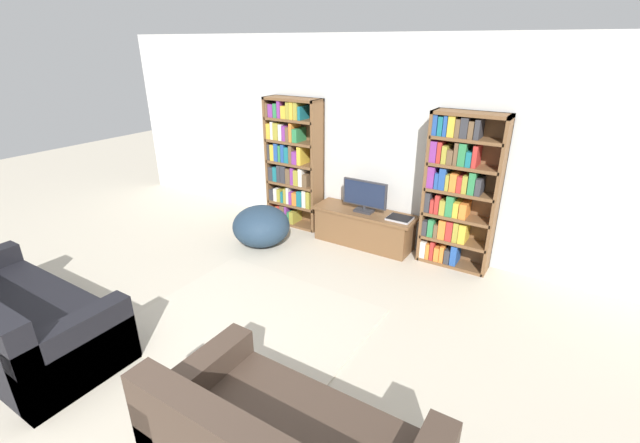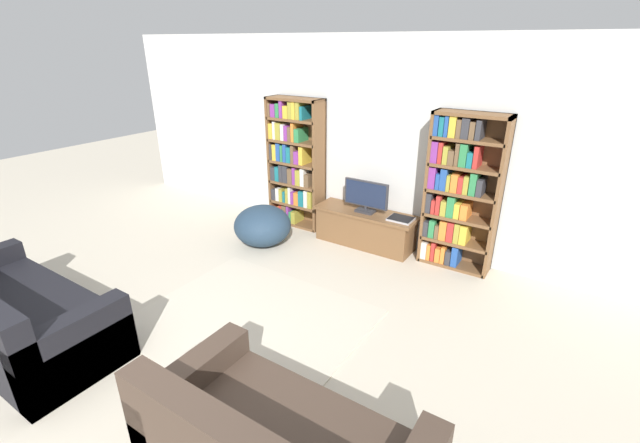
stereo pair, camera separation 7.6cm
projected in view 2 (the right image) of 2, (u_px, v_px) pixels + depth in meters
name	position (u px, v px, depth m)	size (l,w,h in m)	color
wall_back	(377.00, 144.00, 5.43)	(8.80, 0.06, 2.60)	silver
bookshelf_left	(295.00, 163.00, 6.04)	(0.82, 0.30, 1.81)	brown
bookshelf_right	(458.00, 192.00, 4.87)	(0.82, 0.30, 1.81)	brown
tv_stand	(365.00, 228.00, 5.62)	(1.36, 0.44, 0.47)	brown
television	(366.00, 196.00, 5.43)	(0.60, 0.16, 0.42)	#2D2D33
laptop	(401.00, 219.00, 5.27)	(0.30, 0.24, 0.03)	#B7B7BC
area_rug	(251.00, 321.00, 4.13)	(2.09, 1.75, 0.02)	beige
couch_left_sectional	(16.00, 318.00, 3.72)	(1.98, 0.89, 0.80)	black
beanbag_ottoman	(263.00, 226.00, 5.62)	(0.75, 0.75, 0.53)	#23384C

